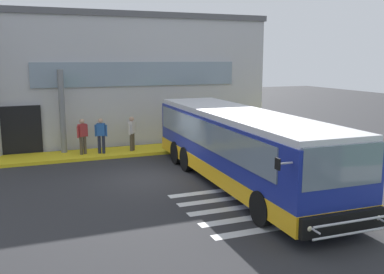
{
  "coord_description": "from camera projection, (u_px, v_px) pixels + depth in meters",
  "views": [
    {
      "loc": [
        -4.49,
        -15.52,
        4.59
      ],
      "look_at": [
        1.61,
        0.1,
        1.5
      ],
      "focal_mm": 40.08,
      "sensor_mm": 36.0,
      "label": 1
    }
  ],
  "objects": [
    {
      "name": "entry_support_column",
      "position": [
        62.0,
        112.0,
        20.19
      ],
      "size": [
        0.28,
        0.28,
        3.93
      ],
      "primitive_type": "cylinder",
      "color": "slate",
      "rests_on": "boarding_curb"
    },
    {
      "name": "passenger_by_doorway",
      "position": [
        101.0,
        133.0,
        20.17
      ],
      "size": [
        0.56,
        0.47,
        1.68
      ],
      "color": "#1E2338",
      "rests_on": "boarding_curb"
    },
    {
      "name": "safety_bollard_yellow",
      "position": [
        198.0,
        144.0,
        21.05
      ],
      "size": [
        0.18,
        0.18,
        0.9
      ],
      "primitive_type": "cylinder",
      "color": "yellow",
      "rests_on": "ground"
    },
    {
      "name": "bay_paint_stripes",
      "position": [
        253.0,
        206.0,
        13.53
      ],
      "size": [
        4.4,
        3.96,
        0.01
      ],
      "color": "silver",
      "rests_on": "ground"
    },
    {
      "name": "ground_plane",
      "position": [
        154.0,
        178.0,
        16.66
      ],
      "size": [
        80.0,
        90.0,
        0.02
      ],
      "primitive_type": "cube",
      "color": "#2B2B2D",
      "rests_on": "ground"
    },
    {
      "name": "passenger_at_curb_edge",
      "position": [
        132.0,
        132.0,
        20.75
      ],
      "size": [
        0.41,
        0.48,
        1.68
      ],
      "color": "#4C4233",
      "rests_on": "boarding_curb"
    },
    {
      "name": "bus_main_foreground",
      "position": [
        239.0,
        149.0,
        15.61
      ],
      "size": [
        3.25,
        11.84,
        2.7
      ],
      "color": "navy",
      "rests_on": "ground"
    },
    {
      "name": "passenger_near_column",
      "position": [
        83.0,
        135.0,
        19.97
      ],
      "size": [
        0.53,
        0.37,
        1.68
      ],
      "color": "#4C4233",
      "rests_on": "boarding_curb"
    },
    {
      "name": "terminal_building",
      "position": [
        90.0,
        77.0,
        26.35
      ],
      "size": [
        18.28,
        13.8,
        6.91
      ],
      "color": "#B7B7BC",
      "rests_on": "ground"
    },
    {
      "name": "boarding_curb",
      "position": [
        127.0,
        151.0,
        21.04
      ],
      "size": [
        20.48,
        2.0,
        0.15
      ],
      "primitive_type": "cube",
      "color": "yellow",
      "rests_on": "ground"
    }
  ]
}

